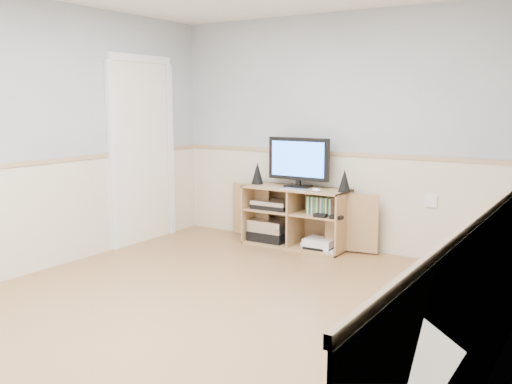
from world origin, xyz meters
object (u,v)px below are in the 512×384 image
(game_consoles, at_px, (319,244))
(keyboard, at_px, (295,189))
(media_cabinet, at_px, (298,216))
(monitor, at_px, (298,160))

(game_consoles, bearing_deg, keyboard, -151.74)
(media_cabinet, relative_size, keyboard, 6.23)
(game_consoles, bearing_deg, media_cabinet, 167.64)
(monitor, bearing_deg, game_consoles, -11.47)
(media_cabinet, height_order, keyboard, keyboard)
(keyboard, bearing_deg, monitor, 110.79)
(keyboard, bearing_deg, media_cabinet, 110.35)
(media_cabinet, bearing_deg, monitor, -90.00)
(monitor, relative_size, game_consoles, 1.60)
(keyboard, distance_m, game_consoles, 0.64)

